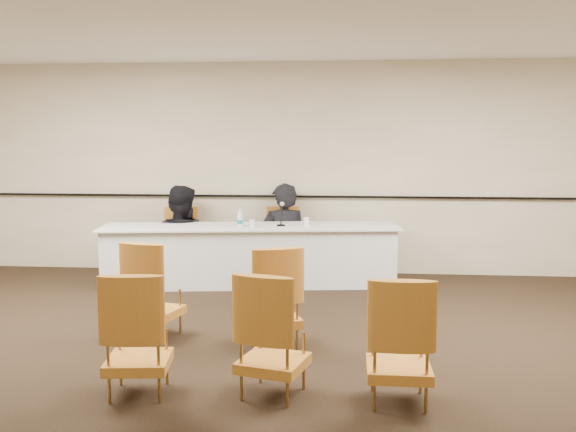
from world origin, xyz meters
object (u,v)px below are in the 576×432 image
object	(u,v)px
aud_chair_front_left	(154,289)
aud_chair_front_mid	(273,296)
drinking_glass	(252,223)
panelist_main	(283,249)
coffee_cup	(306,222)
panelist_second_chair	(180,242)
aud_chair_back_left	(138,333)
panelist_main_chair	(283,242)
microphone	(281,214)
aud_chair_back_right	(399,339)
panelist_second	(180,250)
water_bottle	(240,218)
aud_chair_back_mid	(273,333)
panel_table	(250,255)

from	to	relation	value
aud_chair_front_left	aud_chair_front_mid	distance (m)	1.19
drinking_glass	panelist_main	bearing A→B (deg)	65.54
coffee_cup	aud_chair_front_left	distance (m)	2.73
coffee_cup	aud_chair_front_mid	bearing A→B (deg)	-93.37
panelist_second_chair	aud_chair_back_left	distance (m)	4.25
panelist_main_chair	microphone	world-z (taller)	microphone
panelist_main	coffee_cup	world-z (taller)	panelist_main
aud_chair_back_right	panelist_main_chair	bearing A→B (deg)	106.56
panelist_main	panelist_second	bearing A→B (deg)	-5.89
panelist_main	aud_chair_back_right	world-z (taller)	panelist_main
panelist_main	microphone	size ratio (longest dim) A/B	6.02
water_bottle	panelist_second	bearing A→B (deg)	150.73
panelist_second	aud_chair_back_mid	xyz separation A→B (m)	(1.79, -4.10, 0.11)
panelist_main	panelist_main_chair	distance (m)	0.11
coffee_cup	panel_table	bearing A→B (deg)	179.33
panel_table	panelist_main	world-z (taller)	panelist_main
panelist_second_chair	aud_chair_back_mid	world-z (taller)	same
panel_table	aud_chair_back_right	distance (m)	4.07
panel_table	panelist_second	bearing A→B (deg)	150.08
panelist_second_chair	aud_chair_front_mid	bearing A→B (deg)	-68.37
aud_chair_back_mid	coffee_cup	bearing A→B (deg)	105.00
panel_table	drinking_glass	size ratio (longest dim) A/B	38.85
panel_table	panelist_main_chair	bearing A→B (deg)	51.11
water_bottle	aud_chair_back_right	size ratio (longest dim) A/B	0.24
aud_chair_back_mid	aud_chair_front_left	bearing A→B (deg)	150.33
panelist_second_chair	coffee_cup	size ratio (longest dim) A/B	7.85
microphone	drinking_glass	bearing A→B (deg)	-164.12
aud_chair_front_left	aud_chair_back_left	size ratio (longest dim) A/B	1.00
microphone	coffee_cup	bearing A→B (deg)	-2.58
drinking_glass	aud_chair_back_mid	xyz separation A→B (m)	(0.69, -3.56, -0.35)
panelist_main_chair	aud_chair_front_mid	world-z (taller)	same
panel_table	panelist_main	distance (m)	0.74
panelist_main	panelist_main_chair	bearing A→B (deg)	-13.54
microphone	panel_table	bearing A→B (deg)	179.00
water_bottle	aud_chair_back_mid	xyz separation A→B (m)	(0.85, -3.57, -0.42)
panelist_main	aud_chair_back_mid	distance (m)	4.31
panelist_second	aud_chair_back_right	xyz separation A→B (m)	(2.72, -4.15, 0.11)
panelist_main	aud_chair_front_left	xyz separation A→B (m)	(-0.96, -2.99, 0.11)
panelist_main_chair	aud_chair_front_mid	distance (m)	3.16
panelist_main_chair	water_bottle	bearing A→B (deg)	-132.14
panelist_main	water_bottle	distance (m)	1.03
drinking_glass	aud_chair_back_left	distance (m)	3.66
water_bottle	aud_chair_front_left	size ratio (longest dim) A/B	0.24
microphone	panelist_second_chair	bearing A→B (deg)	162.54
aud_chair_back_left	aud_chair_front_mid	bearing A→B (deg)	47.27
water_bottle	drinking_glass	world-z (taller)	water_bottle
panelist_second	aud_chair_front_left	xyz separation A→B (m)	(0.48, -2.80, 0.11)
panelist_second_chair	aud_chair_back_right	bearing A→B (deg)	-64.45
aud_chair_front_mid	water_bottle	bearing A→B (deg)	85.82
microphone	aud_chair_back_right	size ratio (longest dim) A/B	0.33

